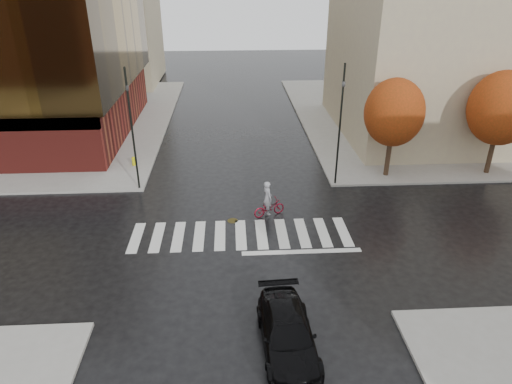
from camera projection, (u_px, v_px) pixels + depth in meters
ground at (241, 240)px, 23.77m from camera, size 120.00×120.00×0.00m
sidewalk_nw at (4, 122)px, 41.45m from camera, size 30.00×30.00×0.15m
sidewalk_ne at (454, 115)px, 43.60m from camera, size 30.00×30.00×0.15m
crosswalk at (241, 235)px, 24.21m from camera, size 12.00×3.00×0.01m
building_ne_tan at (450, 18)px, 35.79m from camera, size 16.00×16.00×18.00m
tree_ne_a at (394, 113)px, 28.92m from camera, size 3.80×3.80×6.50m
tree_ne_b at (502, 108)px, 29.21m from camera, size 4.20×4.20×6.89m
sedan at (287, 333)px, 16.74m from camera, size 2.19×4.88×1.39m
cyclist at (269, 204)px, 25.77m from camera, size 1.98×1.32×2.13m
traffic_light_nw at (131, 122)px, 27.09m from camera, size 0.23×0.21×7.57m
traffic_light_ne at (341, 118)px, 27.71m from camera, size 0.21×0.23×7.64m
fire_hydrant at (133, 161)px, 32.11m from camera, size 0.23×0.23×0.66m
manhole at (233, 221)px, 25.53m from camera, size 0.59×0.59×0.01m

